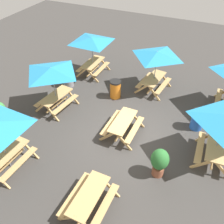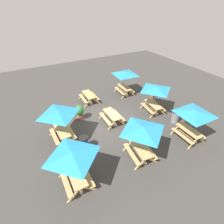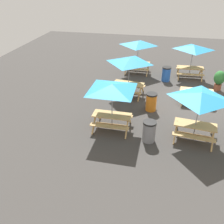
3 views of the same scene
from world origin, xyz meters
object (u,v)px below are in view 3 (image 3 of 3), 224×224
Objects in this scene: picnic_table_7 at (138,45)px; trash_bin_orange at (151,102)px; trash_bin_gray at (149,131)px; picnic_table_6 at (129,63)px; picnic_table_2 at (196,94)px; trash_bin_blue at (166,74)px; picnic_table_4 at (200,99)px; potted_plant_0 at (219,79)px; picnic_table_5 at (193,50)px; picnic_table_0 at (112,91)px.

trash_bin_orange is (-1.41, 5.55, -1.49)m from picnic_table_7.
picnic_table_7 is 8.64m from trash_bin_gray.
picnic_table_6 is at bearing 89.63° from picnic_table_7.
picnic_table_2 is 1.85× the size of trash_bin_blue.
picnic_table_4 is 6.16m from potted_plant_0.
picnic_table_4 reaches higher than trash_bin_blue.
picnic_table_4 is at bearing 132.20° from trash_bin_orange.
trash_bin_blue reaches higher than picnic_table_2.
potted_plant_0 is (-3.93, -3.46, 0.23)m from trash_bin_orange.
trash_bin_orange is (2.06, -2.27, -1.49)m from picnic_table_4.
picnic_table_7 is (3.47, -7.83, 0.00)m from picnic_table_4.
picnic_table_6 reaches higher than trash_bin_blue.
trash_bin_blue is at bearing -71.39° from picnic_table_4.
picnic_table_5 is at bearing -129.43° from picnic_table_6.
picnic_table_4 is 2.38× the size of trash_bin_blue.
picnic_table_7 is at bearing -59.10° from picnic_table_4.
picnic_table_2 is at bearing 133.40° from picnic_table_7.
trash_bin_blue is (1.73, -2.92, -0.07)m from picnic_table_2.
trash_bin_blue is (1.60, 0.91, -1.49)m from picnic_table_5.
picnic_table_7 is 1.84× the size of potted_plant_0.
picnic_table_5 and picnic_table_7 have the same top height.
picnic_table_7 is 2.38× the size of trash_bin_gray.
picnic_table_0 is at bearing 41.93° from picnic_table_2.
picnic_table_4 is (-3.75, 0.08, 0.00)m from picnic_table_0.
picnic_table_6 is 2.38× the size of trash_bin_gray.
picnic_table_5 is at bearing -113.72° from trash_bin_orange.
picnic_table_0 is at bearing 88.51° from picnic_table_7.
picnic_table_6 is 3.92m from picnic_table_7.
trash_bin_blue is at bearing -15.18° from potted_plant_0.
potted_plant_0 is at bearing -121.29° from trash_bin_gray.
picnic_table_4 is at bearing 84.96° from picnic_table_2.
trash_bin_orange is at bearing 64.40° from picnic_table_5.
picnic_table_7 is 2.86m from trash_bin_blue.
potted_plant_0 reaches higher than trash_bin_gray.
trash_bin_orange is at bearing -87.79° from trash_bin_gray.
picnic_table_2 is 4.83m from trash_bin_gray.
picnic_table_5 is 2.38× the size of trash_bin_orange.
picnic_table_6 is (3.90, -0.22, 1.43)m from picnic_table_2.
picnic_table_0 reaches higher than trash_bin_orange.
picnic_table_0 and picnic_table_7 have the same top height.
picnic_table_4 is 2.52m from trash_bin_gray.
picnic_table_5 is 8.49m from trash_bin_gray.
picnic_table_5 is at bearing -105.23° from trash_bin_gray.
picnic_table_7 reaches higher than trash_bin_orange.
picnic_table_0 is 3.14m from trash_bin_orange.
picnic_table_7 reaches higher than trash_bin_gray.
picnic_table_0 and picnic_table_4 have the same top height.
picnic_table_2 is 0.78× the size of picnic_table_7.
picnic_table_2 is 5.83m from picnic_table_7.
trash_bin_blue is at bearing -122.02° from picnic_table_6.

